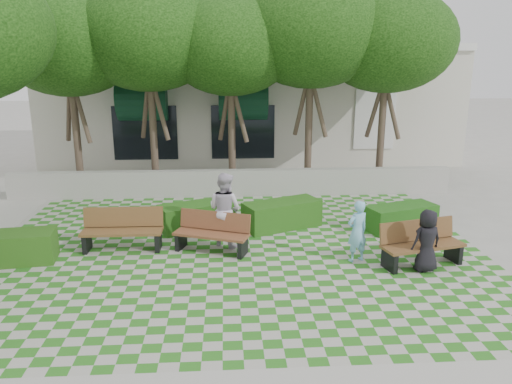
{
  "coord_description": "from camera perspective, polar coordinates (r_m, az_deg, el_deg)",
  "views": [
    {
      "loc": [
        -0.23,
        -10.34,
        4.65
      ],
      "look_at": [
        0.5,
        1.5,
        1.4
      ],
      "focal_mm": 35.0,
      "sensor_mm": 36.0,
      "label": 1
    }
  ],
  "objects": [
    {
      "name": "ground",
      "position": [
        11.33,
        -2.08,
        -8.9
      ],
      "size": [
        90.0,
        90.0,
        0.0
      ],
      "primitive_type": "plane",
      "color": "gray",
      "rests_on": "ground"
    },
    {
      "name": "lawn",
      "position": [
        12.25,
        -2.21,
        -6.96
      ],
      "size": [
        12.0,
        12.0,
        0.0
      ],
      "primitive_type": "plane",
      "color": "#2B721E",
      "rests_on": "ground"
    },
    {
      "name": "retaining_wall",
      "position": [
        17.06,
        -2.65,
        1.05
      ],
      "size": [
        15.0,
        0.36,
        0.9
      ],
      "primitive_type": "cube",
      "color": "#9E9B93",
      "rests_on": "ground"
    },
    {
      "name": "bench_east",
      "position": [
        12.05,
        18.34,
        -5.7
      ],
      "size": [
        2.02,
        1.09,
        1.01
      ],
      "rotation": [
        0.0,
        0.0,
        0.25
      ],
      "color": "brown",
      "rests_on": "ground"
    },
    {
      "name": "bench_mid",
      "position": [
        12.25,
        -5.02,
        -4.72
      ],
      "size": [
        1.92,
        1.22,
        0.96
      ],
      "rotation": [
        0.0,
        0.0,
        -0.37
      ],
      "color": "brown",
      "rests_on": "ground"
    },
    {
      "name": "bench_west",
      "position": [
        12.75,
        -15.0,
        -4.24
      ],
      "size": [
        1.96,
        0.66,
        1.03
      ],
      "rotation": [
        0.0,
        0.0,
        -0.01
      ],
      "color": "brown",
      "rests_on": "ground"
    },
    {
      "name": "hedge_east",
      "position": [
        14.33,
        16.25,
        -2.81
      ],
      "size": [
        2.1,
        1.37,
        0.68
      ],
      "primitive_type": "cube",
      "rotation": [
        0.0,
        0.0,
        0.33
      ],
      "color": "#1A4B14",
      "rests_on": "ground"
    },
    {
      "name": "hedge_midright",
      "position": [
        13.92,
        2.98,
        -2.59
      ],
      "size": [
        2.3,
        1.63,
        0.75
      ],
      "primitive_type": "cube",
      "rotation": [
        0.0,
        0.0,
        0.41
      ],
      "color": "#1F4C14",
      "rests_on": "ground"
    },
    {
      "name": "hedge_midleft",
      "position": [
        13.93,
        -6.74,
        -2.74
      ],
      "size": [
        2.19,
        1.56,
        0.71
      ],
      "primitive_type": "cube",
      "rotation": [
        0.0,
        0.0,
        0.41
      ],
      "color": "#1F4E14",
      "rests_on": "ground"
    },
    {
      "name": "hedge_west",
      "position": [
        12.91,
        -26.44,
        -5.75
      ],
      "size": [
        2.15,
        1.08,
        0.72
      ],
      "primitive_type": "cube",
      "rotation": [
        0.0,
        0.0,
        0.13
      ],
      "color": "#214B14",
      "rests_on": "ground"
    },
    {
      "name": "person_blue",
      "position": [
        11.77,
        11.49,
        -4.42
      ],
      "size": [
        0.63,
        0.53,
        1.47
      ],
      "primitive_type": "imported",
      "rotation": [
        0.0,
        0.0,
        3.53
      ],
      "color": "#7ABFDF",
      "rests_on": "ground"
    },
    {
      "name": "person_dark",
      "position": [
        11.66,
        18.93,
        -5.3
      ],
      "size": [
        0.78,
        0.59,
        1.42
      ],
      "primitive_type": "imported",
      "rotation": [
        0.0,
        0.0,
        3.37
      ],
      "color": "black",
      "rests_on": "ground"
    },
    {
      "name": "person_white",
      "position": [
        12.49,
        -3.59,
        -1.98
      ],
      "size": [
        1.16,
        1.12,
        1.88
      ],
      "primitive_type": "imported",
      "rotation": [
        0.0,
        0.0,
        2.48
      ],
      "color": "silver",
      "rests_on": "ground"
    },
    {
      "name": "tree_row",
      "position": [
        16.38,
        -9.67,
        16.97
      ],
      "size": [
        17.7,
        13.4,
        7.41
      ],
      "color": "#47382B",
      "rests_on": "ground"
    },
    {
      "name": "building",
      "position": [
        24.54,
        -0.82,
        10.33
      ],
      "size": [
        18.0,
        8.92,
        5.15
      ],
      "color": "beige",
      "rests_on": "ground"
    }
  ]
}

